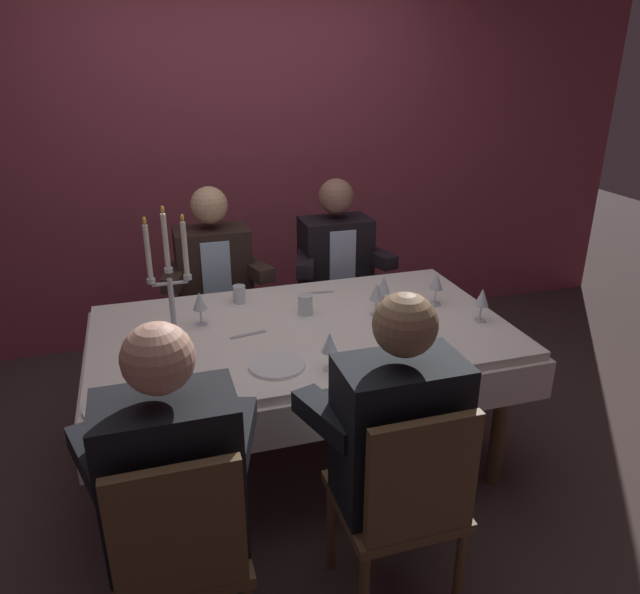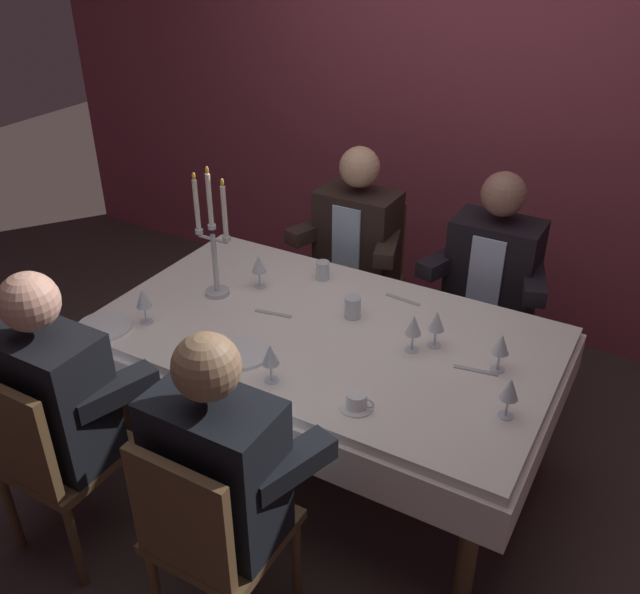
# 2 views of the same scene
# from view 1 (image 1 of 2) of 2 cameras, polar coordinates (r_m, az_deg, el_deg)

# --- Properties ---
(ground_plane) EXTENTS (12.00, 12.00, 0.00)m
(ground_plane) POSITION_cam_1_polar(r_m,az_deg,el_deg) (3.17, -1.54, -15.11)
(ground_plane) COLOR #40312F
(back_wall) EXTENTS (6.00, 0.12, 2.70)m
(back_wall) POSITION_cam_1_polar(r_m,az_deg,el_deg) (4.18, -8.08, 14.25)
(back_wall) COLOR #903B4C
(back_wall) RESTS_ON ground_plane
(dining_table) EXTENTS (1.94, 1.14, 0.74)m
(dining_table) POSITION_cam_1_polar(r_m,az_deg,el_deg) (2.83, -1.67, -5.09)
(dining_table) COLOR white
(dining_table) RESTS_ON ground_plane
(candelabra) EXTENTS (0.19, 0.11, 0.61)m
(candelabra) POSITION_cam_1_polar(r_m,az_deg,el_deg) (2.61, -14.10, 0.78)
(candelabra) COLOR silver
(candelabra) RESTS_ON dining_table
(dinner_plate_0) EXTENTS (0.24, 0.24, 0.01)m
(dinner_plate_0) POSITION_cam_1_polar(r_m,az_deg,el_deg) (2.30, -18.84, -9.80)
(dinner_plate_0) COLOR white
(dinner_plate_0) RESTS_ON dining_table
(dinner_plate_1) EXTENTS (0.23, 0.23, 0.01)m
(dinner_plate_1) POSITION_cam_1_polar(r_m,az_deg,el_deg) (2.45, -4.15, -6.50)
(dinner_plate_1) COLOR white
(dinner_plate_1) RESTS_ON dining_table
(wine_glass_0) EXTENTS (0.07, 0.07, 0.16)m
(wine_glass_0) POSITION_cam_1_polar(r_m,az_deg,el_deg) (2.82, -11.41, -0.48)
(wine_glass_0) COLOR silver
(wine_glass_0) RESTS_ON dining_table
(wine_glass_1) EXTENTS (0.07, 0.07, 0.16)m
(wine_glass_1) POSITION_cam_1_polar(r_m,az_deg,el_deg) (2.35, -16.07, -5.73)
(wine_glass_1) COLOR silver
(wine_glass_1) RESTS_ON dining_table
(wine_glass_2) EXTENTS (0.07, 0.07, 0.16)m
(wine_glass_2) POSITION_cam_1_polar(r_m,az_deg,el_deg) (2.37, 0.98, -4.49)
(wine_glass_2) COLOR silver
(wine_glass_2) RESTS_ON dining_table
(wine_glass_3) EXTENTS (0.07, 0.07, 0.16)m
(wine_glass_3) POSITION_cam_1_polar(r_m,az_deg,el_deg) (2.88, 5.42, 0.42)
(wine_glass_3) COLOR silver
(wine_glass_3) RESTS_ON dining_table
(wine_glass_4) EXTENTS (0.07, 0.07, 0.16)m
(wine_glass_4) POSITION_cam_1_polar(r_m,az_deg,el_deg) (2.90, 15.22, -0.10)
(wine_glass_4) COLOR silver
(wine_glass_4) RESTS_ON dining_table
(wine_glass_5) EXTENTS (0.07, 0.07, 0.16)m
(wine_glass_5) POSITION_cam_1_polar(r_m,az_deg,el_deg) (3.05, 11.06, 1.39)
(wine_glass_5) COLOR silver
(wine_glass_5) RESTS_ON dining_table
(wine_glass_6) EXTENTS (0.07, 0.07, 0.16)m
(wine_glass_6) POSITION_cam_1_polar(r_m,az_deg,el_deg) (2.97, 6.08, 1.08)
(wine_glass_6) COLOR silver
(wine_glass_6) RESTS_ON dining_table
(water_tumbler_0) EXTENTS (0.06, 0.06, 0.09)m
(water_tumbler_0) POSITION_cam_1_polar(r_m,az_deg,el_deg) (3.06, -7.72, 0.27)
(water_tumbler_0) COLOR silver
(water_tumbler_0) RESTS_ON dining_table
(water_tumbler_1) EXTENTS (0.07, 0.07, 0.10)m
(water_tumbler_1) POSITION_cam_1_polar(r_m,az_deg,el_deg) (2.90, -1.41, -0.73)
(water_tumbler_1) COLOR silver
(water_tumbler_1) RESTS_ON dining_table
(coffee_cup_0) EXTENTS (0.13, 0.12, 0.06)m
(coffee_cup_0) POSITION_cam_1_polar(r_m,az_deg,el_deg) (2.55, 8.36, -4.97)
(coffee_cup_0) COLOR white
(coffee_cup_0) RESTS_ON dining_table
(fork_0) EXTENTS (0.17, 0.05, 0.01)m
(fork_0) POSITION_cam_1_polar(r_m,az_deg,el_deg) (2.72, -6.88, -3.58)
(fork_0) COLOR #B7B7BC
(fork_0) RESTS_ON dining_table
(spoon_1) EXTENTS (0.17, 0.04, 0.01)m
(spoon_1) POSITION_cam_1_polar(r_m,az_deg,el_deg) (3.17, -0.24, 0.42)
(spoon_1) COLOR #B7B7BC
(spoon_1) RESTS_ON dining_table
(fork_2) EXTENTS (0.17, 0.05, 0.01)m
(fork_2) POSITION_cam_1_polar(r_m,az_deg,el_deg) (3.02, 10.15, -1.05)
(fork_2) COLOR #B7B7BC
(fork_2) RESTS_ON dining_table
(seated_diner_0) EXTENTS (0.63, 0.48, 1.24)m
(seated_diner_0) POSITION_cam_1_polar(r_m,az_deg,el_deg) (1.95, -13.99, -16.19)
(seated_diner_0) COLOR brown
(seated_diner_0) RESTS_ON ground_plane
(seated_diner_1) EXTENTS (0.63, 0.48, 1.24)m
(seated_diner_1) POSITION_cam_1_polar(r_m,az_deg,el_deg) (3.54, -10.12, 2.35)
(seated_diner_1) COLOR brown
(seated_diner_1) RESTS_ON ground_plane
(seated_diner_2) EXTENTS (0.63, 0.48, 1.24)m
(seated_diner_2) POSITION_cam_1_polar(r_m,az_deg,el_deg) (2.09, 7.60, -12.68)
(seated_diner_2) COLOR brown
(seated_diner_2) RESTS_ON ground_plane
(seated_diner_3) EXTENTS (0.63, 0.48, 1.24)m
(seated_diner_3) POSITION_cam_1_polar(r_m,az_deg,el_deg) (3.69, 1.45, 3.55)
(seated_diner_3) COLOR brown
(seated_diner_3) RESTS_ON ground_plane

